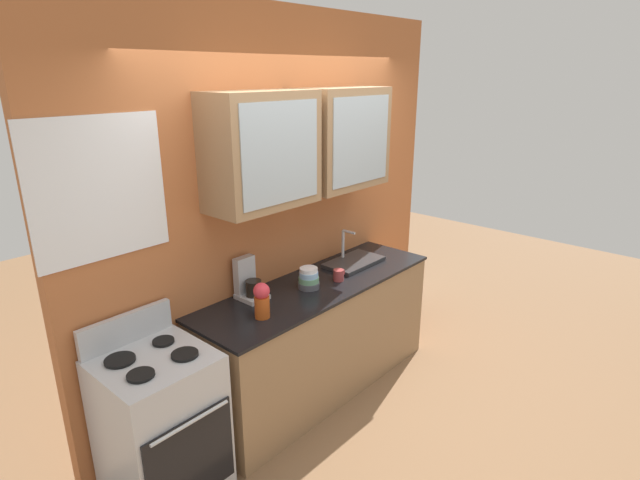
{
  "coord_description": "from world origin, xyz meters",
  "views": [
    {
      "loc": [
        -2.57,
        -2.29,
        2.39
      ],
      "look_at": [
        0.01,
        0.0,
        1.23
      ],
      "focal_mm": 28.3,
      "sensor_mm": 36.0,
      "label": 1
    }
  ],
  "objects_px": {
    "sink_faucet": "(353,261)",
    "coffee_maker": "(249,283)",
    "cup_near_sink": "(339,275)",
    "vase": "(262,300)",
    "stove_range": "(161,425)",
    "bowl_stack": "(309,279)"
  },
  "relations": [
    {
      "from": "sink_faucet",
      "to": "coffee_maker",
      "type": "bearing_deg",
      "value": 171.74
    },
    {
      "from": "cup_near_sink",
      "to": "coffee_maker",
      "type": "bearing_deg",
      "value": 156.87
    },
    {
      "from": "vase",
      "to": "stove_range",
      "type": "bearing_deg",
      "value": 173.37
    },
    {
      "from": "cup_near_sink",
      "to": "stove_range",
      "type": "bearing_deg",
      "value": 177.38
    },
    {
      "from": "stove_range",
      "to": "coffee_maker",
      "type": "bearing_deg",
      "value": 13.27
    },
    {
      "from": "vase",
      "to": "cup_near_sink",
      "type": "height_order",
      "value": "vase"
    },
    {
      "from": "bowl_stack",
      "to": "cup_near_sink",
      "type": "distance_m",
      "value": 0.26
    },
    {
      "from": "stove_range",
      "to": "cup_near_sink",
      "type": "xyz_separation_m",
      "value": [
        1.52,
        -0.07,
        0.48
      ]
    },
    {
      "from": "bowl_stack",
      "to": "vase",
      "type": "height_order",
      "value": "vase"
    },
    {
      "from": "vase",
      "to": "cup_near_sink",
      "type": "bearing_deg",
      "value": 1.13
    },
    {
      "from": "bowl_stack",
      "to": "cup_near_sink",
      "type": "bearing_deg",
      "value": -16.97
    },
    {
      "from": "bowl_stack",
      "to": "sink_faucet",
      "type": "bearing_deg",
      "value": 5.28
    },
    {
      "from": "bowl_stack",
      "to": "coffee_maker",
      "type": "bearing_deg",
      "value": 153.25
    },
    {
      "from": "bowl_stack",
      "to": "stove_range",
      "type": "bearing_deg",
      "value": -179.7
    },
    {
      "from": "coffee_maker",
      "to": "stove_range",
      "type": "bearing_deg",
      "value": -166.73
    },
    {
      "from": "stove_range",
      "to": "bowl_stack",
      "type": "relative_size",
      "value": 6.78
    },
    {
      "from": "sink_faucet",
      "to": "bowl_stack",
      "type": "relative_size",
      "value": 3.13
    },
    {
      "from": "stove_range",
      "to": "sink_faucet",
      "type": "bearing_deg",
      "value": 1.9
    },
    {
      "from": "vase",
      "to": "sink_faucet",
      "type": "bearing_deg",
      "value": 7.39
    },
    {
      "from": "stove_range",
      "to": "bowl_stack",
      "type": "bearing_deg",
      "value": 0.3
    },
    {
      "from": "sink_faucet",
      "to": "bowl_stack",
      "type": "distance_m",
      "value": 0.6
    },
    {
      "from": "vase",
      "to": "coffee_maker",
      "type": "height_order",
      "value": "coffee_maker"
    }
  ]
}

